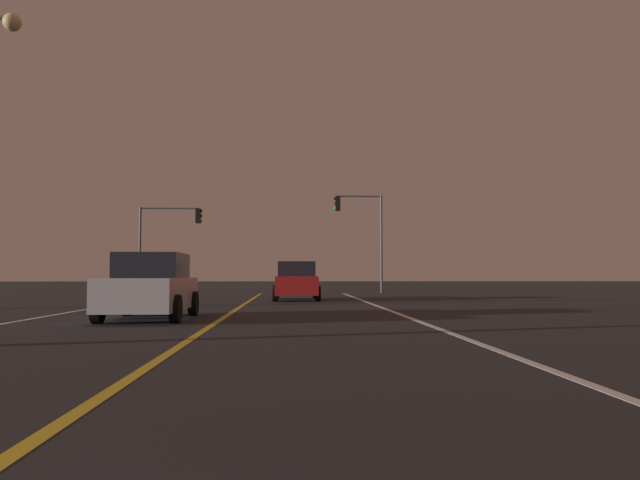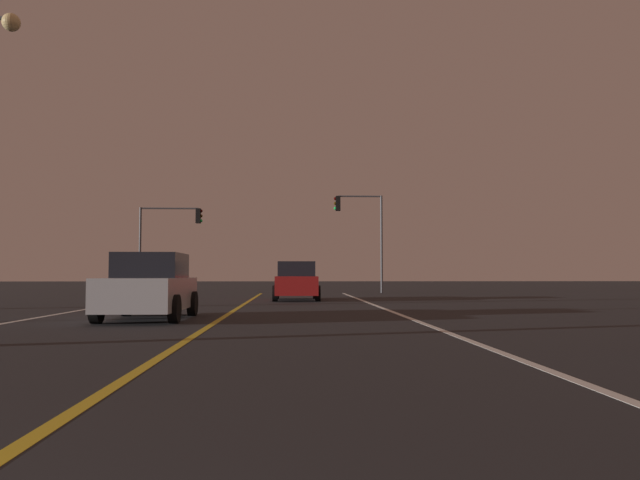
% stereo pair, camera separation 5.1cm
% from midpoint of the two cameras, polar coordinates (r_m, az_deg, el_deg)
% --- Properties ---
extents(lane_edge_right, '(0.16, 43.44, 0.01)m').
position_cam_midpoint_polar(lane_edge_right, '(16.57, 8.25, -7.05)').
color(lane_edge_right, silver).
rests_on(lane_edge_right, ground).
extents(lane_edge_left, '(0.16, 43.44, 0.01)m').
position_cam_midpoint_polar(lane_edge_left, '(17.61, -25.25, -6.55)').
color(lane_edge_left, silver).
rests_on(lane_edge_left, ground).
extents(lane_center_divider, '(0.16, 43.44, 0.01)m').
position_cam_midpoint_polar(lane_center_divider, '(16.37, -9.03, -7.09)').
color(lane_center_divider, gold).
rests_on(lane_center_divider, ground).
extents(car_oncoming, '(2.02, 4.30, 1.70)m').
position_cam_midpoint_polar(car_oncoming, '(16.82, -15.13, -4.13)').
color(car_oncoming, black).
rests_on(car_oncoming, ground).
extents(car_ahead_far, '(2.02, 4.30, 1.70)m').
position_cam_midpoint_polar(car_ahead_far, '(28.03, -2.19, -3.77)').
color(car_ahead_far, black).
rests_on(car_ahead_far, ground).
extents(traffic_light_near_right, '(3.00, 0.36, 5.98)m').
position_cam_midpoint_polar(traffic_light_near_right, '(38.81, 3.55, 1.71)').
color(traffic_light_near_right, '#4C4C51').
rests_on(traffic_light_near_right, ground).
extents(traffic_light_near_left, '(3.80, 0.36, 5.18)m').
position_cam_midpoint_polar(traffic_light_near_left, '(39.23, -13.34, 1.00)').
color(traffic_light_near_left, '#4C4C51').
rests_on(traffic_light_near_left, ground).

